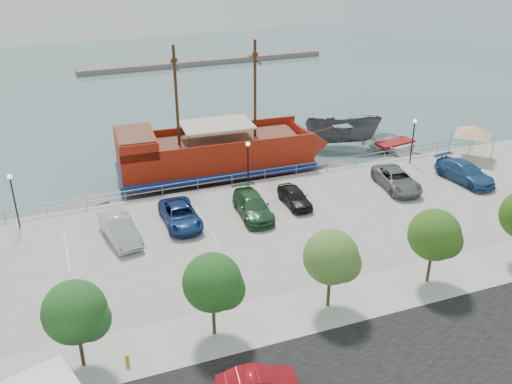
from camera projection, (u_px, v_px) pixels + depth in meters
name	position (u px, v px, depth m)	size (l,w,h in m)	color
ground	(278.00, 237.00, 42.87)	(160.00, 160.00, 0.00)	#496969
street	(399.00, 369.00, 28.98)	(100.00, 8.00, 0.04)	black
sidewalk	(343.00, 302.00, 34.02)	(100.00, 4.00, 0.05)	#A8A8A3
seawall_railing	(243.00, 178.00, 48.75)	(50.00, 0.06, 1.00)	gray
far_shore	(204.00, 61.00, 92.07)	(40.00, 3.00, 0.80)	slate
pirate_ship	(231.00, 153.00, 52.07)	(20.47, 6.62, 12.81)	maroon
patrol_boat	(343.00, 133.00, 58.67)	(2.93, 7.79, 3.01)	#45484B
speedboat	(395.00, 146.00, 57.61)	(4.95, 6.94, 1.44)	white
dock_west	(59.00, 214.00, 45.68)	(7.73, 2.21, 0.44)	gray
dock_mid	(322.00, 172.00, 53.18)	(6.35, 1.81, 0.36)	slate
dock_east	(393.00, 160.00, 55.60)	(6.58, 1.88, 0.38)	slate
canopy_tent	(474.00, 125.00, 52.91)	(4.48, 4.48, 3.66)	slate
street_sedan	(258.00, 383.00, 27.29)	(1.38, 3.97, 1.31)	#AB1119
fire_hydrant	(127.00, 360.00, 29.10)	(0.24, 0.24, 0.68)	#D2940D
lamp_post_left	(13.00, 191.00, 40.88)	(0.36, 0.36, 4.28)	black
lamp_post_mid	(248.00, 157.00, 46.60)	(0.36, 0.36, 4.28)	black
lamp_post_right	(413.00, 133.00, 51.68)	(0.36, 0.36, 4.28)	black
tree_b	(78.00, 314.00, 27.80)	(3.30, 3.20, 5.00)	#473321
tree_c	(215.00, 284.00, 30.02)	(3.30, 3.20, 5.00)	#473321
tree_d	(334.00, 259.00, 32.25)	(3.30, 3.20, 5.00)	#473321
tree_e	(437.00, 236.00, 34.47)	(3.30, 3.20, 5.00)	#473321
parked_car_b	(120.00, 229.00, 40.19)	(1.78, 5.10, 1.68)	#B4B4B6
parked_car_c	(180.00, 215.00, 42.28)	(2.46, 5.32, 1.48)	navy
parked_car_d	(253.00, 206.00, 43.48)	(2.21, 5.44, 1.58)	#26512D
parked_car_e	(295.00, 197.00, 45.10)	(1.67, 4.15, 1.41)	black
parked_car_g	(397.00, 180.00, 47.85)	(2.56, 5.54, 1.54)	slate
parked_car_h	(465.00, 172.00, 49.05)	(2.32, 5.71, 1.66)	navy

